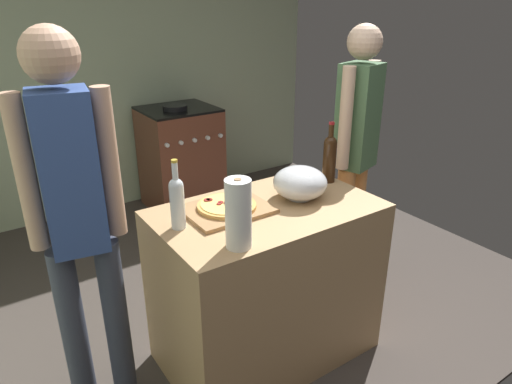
{
  "coord_description": "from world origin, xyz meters",
  "views": [
    {
      "loc": [
        -1.15,
        -1.08,
        1.84
      ],
      "look_at": [
        0.04,
        0.67,
        0.93
      ],
      "focal_mm": 32.32,
      "sensor_mm": 36.0,
      "label": 1
    }
  ],
  "objects_px": {
    "pizza": "(227,205)",
    "wine_bottle_amber": "(177,200)",
    "mixing_bowl": "(300,183)",
    "stove": "(181,158)",
    "paper_towel_roll": "(238,214)",
    "person_in_stripes": "(77,214)",
    "person_in_red": "(356,144)",
    "wine_bottle_green": "(330,156)"
  },
  "relations": [
    {
      "from": "wine_bottle_amber",
      "to": "person_in_stripes",
      "type": "relative_size",
      "value": 0.18
    },
    {
      "from": "stove",
      "to": "pizza",
      "type": "bearing_deg",
      "value": -108.98
    },
    {
      "from": "mixing_bowl",
      "to": "pizza",
      "type": "bearing_deg",
      "value": 168.71
    },
    {
      "from": "paper_towel_roll",
      "to": "person_in_stripes",
      "type": "distance_m",
      "value": 0.66
    },
    {
      "from": "mixing_bowl",
      "to": "wine_bottle_amber",
      "type": "relative_size",
      "value": 0.86
    },
    {
      "from": "paper_towel_roll",
      "to": "person_in_stripes",
      "type": "xyz_separation_m",
      "value": [
        -0.53,
        0.39,
        -0.01
      ]
    },
    {
      "from": "pizza",
      "to": "wine_bottle_amber",
      "type": "bearing_deg",
      "value": -174.4
    },
    {
      "from": "stove",
      "to": "person_in_stripes",
      "type": "relative_size",
      "value": 0.55
    },
    {
      "from": "person_in_red",
      "to": "wine_bottle_amber",
      "type": "bearing_deg",
      "value": -170.73
    },
    {
      "from": "person_in_stripes",
      "to": "person_in_red",
      "type": "relative_size",
      "value": 1.03
    },
    {
      "from": "stove",
      "to": "wine_bottle_green",
      "type": "bearing_deg",
      "value": -90.24
    },
    {
      "from": "pizza",
      "to": "mixing_bowl",
      "type": "height_order",
      "value": "mixing_bowl"
    },
    {
      "from": "person_in_red",
      "to": "person_in_stripes",
      "type": "bearing_deg",
      "value": -175.95
    },
    {
      "from": "mixing_bowl",
      "to": "person_in_stripes",
      "type": "relative_size",
      "value": 0.16
    },
    {
      "from": "wine_bottle_green",
      "to": "mixing_bowl",
      "type": "bearing_deg",
      "value": -161.78
    },
    {
      "from": "stove",
      "to": "person_in_stripes",
      "type": "bearing_deg",
      "value": -125.22
    },
    {
      "from": "pizza",
      "to": "person_in_red",
      "type": "height_order",
      "value": "person_in_red"
    },
    {
      "from": "paper_towel_roll",
      "to": "wine_bottle_amber",
      "type": "distance_m",
      "value": 0.32
    },
    {
      "from": "person_in_stripes",
      "to": "wine_bottle_green",
      "type": "bearing_deg",
      "value": -2.22
    },
    {
      "from": "mixing_bowl",
      "to": "paper_towel_roll",
      "type": "relative_size",
      "value": 0.92
    },
    {
      "from": "mixing_bowl",
      "to": "wine_bottle_amber",
      "type": "distance_m",
      "value": 0.66
    },
    {
      "from": "paper_towel_roll",
      "to": "stove",
      "type": "xyz_separation_m",
      "value": [
        0.81,
        2.3,
        -0.56
      ]
    },
    {
      "from": "wine_bottle_amber",
      "to": "paper_towel_roll",
      "type": "bearing_deg",
      "value": -65.93
    },
    {
      "from": "mixing_bowl",
      "to": "wine_bottle_green",
      "type": "xyz_separation_m",
      "value": [
        0.28,
        0.09,
        0.06
      ]
    },
    {
      "from": "person_in_stripes",
      "to": "stove",
      "type": "bearing_deg",
      "value": 54.78
    },
    {
      "from": "pizza",
      "to": "wine_bottle_green",
      "type": "relative_size",
      "value": 0.84
    },
    {
      "from": "pizza",
      "to": "wine_bottle_green",
      "type": "xyz_separation_m",
      "value": [
        0.67,
        0.02,
        0.12
      ]
    },
    {
      "from": "wine_bottle_amber",
      "to": "mixing_bowl",
      "type": "bearing_deg",
      "value": -4.51
    },
    {
      "from": "pizza",
      "to": "person_in_stripes",
      "type": "bearing_deg",
      "value": 174.23
    },
    {
      "from": "wine_bottle_amber",
      "to": "person_in_stripes",
      "type": "distance_m",
      "value": 0.41
    },
    {
      "from": "paper_towel_roll",
      "to": "mixing_bowl",
      "type": "bearing_deg",
      "value": 24.93
    },
    {
      "from": "mixing_bowl",
      "to": "wine_bottle_amber",
      "type": "height_order",
      "value": "wine_bottle_amber"
    },
    {
      "from": "paper_towel_roll",
      "to": "wine_bottle_green",
      "type": "bearing_deg",
      "value": 22.64
    },
    {
      "from": "pizza",
      "to": "stove",
      "type": "height_order",
      "value": "stove"
    },
    {
      "from": "stove",
      "to": "mixing_bowl",
      "type": "bearing_deg",
      "value": -98.07
    },
    {
      "from": "mixing_bowl",
      "to": "stove",
      "type": "height_order",
      "value": "mixing_bowl"
    },
    {
      "from": "paper_towel_roll",
      "to": "stove",
      "type": "height_order",
      "value": "paper_towel_roll"
    },
    {
      "from": "mixing_bowl",
      "to": "person_in_stripes",
      "type": "bearing_deg",
      "value": 172.18
    },
    {
      "from": "paper_towel_roll",
      "to": "person_in_stripes",
      "type": "bearing_deg",
      "value": 144.01
    },
    {
      "from": "wine_bottle_green",
      "to": "stove",
      "type": "xyz_separation_m",
      "value": [
        0.01,
        1.96,
        -0.56
      ]
    },
    {
      "from": "pizza",
      "to": "mixing_bowl",
      "type": "distance_m",
      "value": 0.4
    },
    {
      "from": "pizza",
      "to": "person_in_stripes",
      "type": "distance_m",
      "value": 0.68
    }
  ]
}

